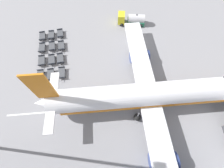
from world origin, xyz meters
TOP-DOWN VIEW (x-y plane):
  - ground_plane at (0.00, 0.00)m, footprint 500.00×500.00m
  - airplane at (16.11, 0.33)m, footprint 40.54×43.42m
  - fuel_tanker_primary at (-7.70, 0.37)m, footprint 4.20×7.55m
  - baggage_dolly_row_near_col_a at (-4.32, -23.62)m, footprint 3.64×1.83m
  - baggage_dolly_row_near_col_b at (-0.29, -23.17)m, footprint 3.60×1.68m
  - baggage_dolly_row_near_col_c at (3.80, -22.70)m, footprint 3.63×1.80m
  - baggage_dolly_row_near_col_d at (7.97, -22.45)m, footprint 3.59×1.65m
  - baggage_dolly_row_mid_a_col_a at (-4.52, -21.38)m, footprint 3.60×1.68m
  - baggage_dolly_row_mid_a_col_b at (-0.55, -20.77)m, footprint 3.63×1.82m
  - baggage_dolly_row_mid_a_col_c at (3.70, -20.42)m, footprint 3.63×1.81m
  - baggage_dolly_row_mid_a_col_d at (7.89, -20.21)m, footprint 3.61×1.73m
  - baggage_dolly_row_mid_b_col_a at (-4.92, -19.11)m, footprint 3.64×1.83m
  - baggage_dolly_row_mid_b_col_b at (-0.52, -18.49)m, footprint 3.63×1.80m
  - baggage_dolly_row_mid_b_col_c at (3.53, -18.44)m, footprint 3.64×1.84m
  - baggage_dolly_row_mid_b_col_d at (7.64, -17.81)m, footprint 3.60×1.66m
  - stand_guidance_stripe at (16.42, -8.75)m, footprint 0.52×38.02m

SIDE VIEW (x-z plane):
  - ground_plane at x=0.00m, z-range 0.00..0.00m
  - stand_guidance_stripe at x=16.42m, z-range 0.00..0.01m
  - baggage_dolly_row_near_col_a at x=-4.32m, z-range 0.01..0.93m
  - baggage_dolly_row_near_col_b at x=-0.29m, z-range 0.01..0.93m
  - baggage_dolly_row_near_col_c at x=3.80m, z-range 0.01..0.93m
  - baggage_dolly_row_near_col_d at x=7.97m, z-range 0.01..0.93m
  - baggage_dolly_row_mid_a_col_a at x=-4.52m, z-range 0.01..0.93m
  - baggage_dolly_row_mid_a_col_b at x=-0.55m, z-range 0.01..0.93m
  - baggage_dolly_row_mid_a_col_c at x=3.70m, z-range 0.01..0.93m
  - baggage_dolly_row_mid_a_col_d at x=7.89m, z-range 0.01..0.93m
  - baggage_dolly_row_mid_b_col_a at x=-4.92m, z-range 0.01..0.93m
  - baggage_dolly_row_mid_b_col_b at x=-0.52m, z-range 0.01..0.93m
  - baggage_dolly_row_mid_b_col_c at x=3.53m, z-range 0.01..0.93m
  - baggage_dolly_row_mid_b_col_d at x=7.64m, z-range 0.01..0.93m
  - fuel_tanker_primary at x=-7.70m, z-range -0.20..2.71m
  - airplane at x=16.11m, z-range -2.69..9.76m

